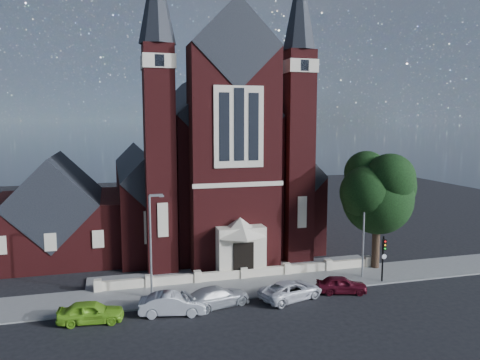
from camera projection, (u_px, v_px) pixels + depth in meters
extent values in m
plane|color=black|center=(221.00, 252.00, 48.38)|extent=(120.00, 120.00, 0.00)
cube|color=slate|center=(250.00, 287.00, 38.35)|extent=(60.00, 5.00, 0.12)
cube|color=slate|center=(237.00, 272.00, 42.17)|extent=(26.00, 3.00, 0.14)
cube|color=beige|center=(243.00, 279.00, 40.26)|extent=(24.00, 0.40, 0.90)
cube|color=#4C1414|center=(202.00, 175.00, 57.06)|extent=(10.00, 30.00, 14.00)
cube|color=black|center=(201.00, 117.00, 56.18)|extent=(10.00, 30.20, 10.00)
cube|color=#4C1414|center=(140.00, 203.00, 54.49)|extent=(5.00, 26.00, 8.00)
cube|color=#4C1414|center=(263.00, 197.00, 58.47)|extent=(5.00, 26.00, 8.00)
cube|color=black|center=(140.00, 169.00, 53.99)|extent=(5.01, 26.20, 5.01)
cube|color=black|center=(263.00, 166.00, 57.97)|extent=(5.01, 26.20, 5.01)
cube|color=#4C1414|center=(234.00, 160.00, 41.87)|extent=(8.00, 3.00, 20.00)
cube|color=black|center=(234.00, 46.00, 40.61)|extent=(8.00, 3.20, 8.00)
cube|color=beige|center=(239.00, 127.00, 40.01)|extent=(4.40, 0.15, 7.00)
cube|color=black|center=(239.00, 125.00, 39.92)|extent=(0.90, 0.08, 6.20)
cube|color=beige|center=(240.00, 251.00, 40.94)|extent=(4.20, 2.00, 4.40)
cube|color=black|center=(244.00, 261.00, 40.01)|extent=(1.80, 0.12, 3.20)
cone|color=beige|center=(240.00, 226.00, 40.66)|extent=(4.60, 4.60, 1.60)
cube|color=#4C1414|center=(160.00, 161.00, 41.10)|extent=(2.60, 2.60, 20.00)
cube|color=beige|center=(158.00, 62.00, 40.03)|extent=(2.80, 2.80, 1.20)
cube|color=#4C1414|center=(297.00, 158.00, 44.55)|extent=(2.60, 2.60, 20.00)
cube|color=beige|center=(299.00, 67.00, 43.48)|extent=(2.80, 2.80, 1.20)
cone|color=black|center=(300.00, 6.00, 42.79)|extent=(3.20, 3.20, 8.00)
cube|color=#4C1414|center=(58.00, 227.00, 46.63)|extent=(12.00, 12.00, 6.00)
cube|color=black|center=(56.00, 197.00, 46.25)|extent=(8.49, 12.20, 8.49)
cylinder|color=black|center=(376.00, 242.00, 42.79)|extent=(0.70, 0.70, 5.00)
sphere|color=black|center=(378.00, 199.00, 42.28)|extent=(6.40, 6.40, 6.40)
sphere|color=black|center=(390.00, 178.00, 40.99)|extent=(4.40, 4.40, 4.40)
cylinder|color=gray|center=(151.00, 248.00, 35.24)|extent=(0.16, 0.16, 8.00)
cube|color=gray|center=(156.00, 195.00, 34.87)|extent=(1.00, 0.15, 0.18)
cube|color=gray|center=(162.00, 196.00, 34.99)|extent=(0.35, 0.22, 0.12)
cylinder|color=gray|center=(364.00, 233.00, 40.02)|extent=(0.16, 0.16, 8.00)
cube|color=gray|center=(370.00, 186.00, 39.65)|extent=(1.00, 0.15, 0.18)
cube|color=gray|center=(374.00, 187.00, 39.77)|extent=(0.35, 0.22, 0.12)
cylinder|color=black|center=(383.00, 259.00, 39.11)|extent=(0.14, 0.14, 4.00)
cube|color=black|center=(384.00, 245.00, 38.80)|extent=(0.28, 0.22, 0.90)
sphere|color=red|center=(385.00, 242.00, 38.64)|extent=(0.14, 0.14, 0.14)
sphere|color=#CC8C0C|center=(385.00, 245.00, 38.67)|extent=(0.14, 0.14, 0.14)
sphere|color=#0C9919|center=(385.00, 249.00, 38.71)|extent=(0.14, 0.14, 0.14)
imported|color=#7FC527|center=(91.00, 312.00, 31.46)|extent=(4.50, 2.17, 1.48)
imported|color=#B1B4B9|center=(172.00, 304.00, 32.77)|extent=(4.85, 2.39, 1.53)
imported|color=#A8ABAF|center=(217.00, 297.00, 34.23)|extent=(5.37, 3.34, 1.45)
imported|color=white|center=(291.00, 290.00, 35.62)|extent=(5.59, 3.83, 1.42)
imported|color=#530E1C|center=(341.00, 285.00, 36.90)|extent=(4.26, 2.64, 1.35)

